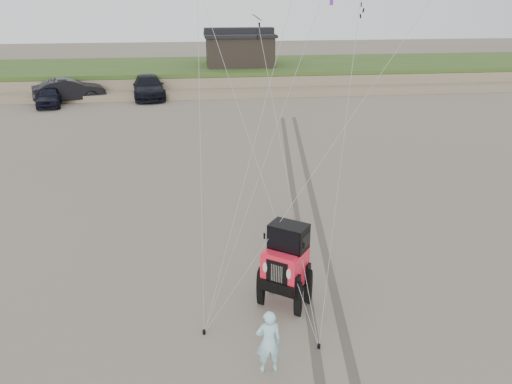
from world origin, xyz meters
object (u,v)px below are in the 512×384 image
Objects in this scene: cabin at (239,48)px; truck_a at (50,96)px; jeep at (285,274)px; man at (269,341)px; truck_b at (69,90)px; truck_c at (148,87)px.

cabin reaches higher than truck_a.
truck_a is (-15.28, -8.07, -2.51)m from cabin.
jeep is 3.20× the size of man.
truck_b is 1.06× the size of jeep.
truck_b reaches higher than truck_c.
jeep is 2.68m from man.
truck_b is at bearing 46.72° from truck_a.
truck_c is at bearing -83.41° from man.
man reaches higher than truck_a.
man is at bearing -73.95° from truck_a.
truck_b is at bearing -154.99° from cabin.
jeep is at bearing -93.33° from cabin.
cabin is 1.50× the size of truck_a.
truck_c is (6.11, 0.80, -0.01)m from truck_b.
truck_a is 1.85m from truck_b.
truck_c is 30.84m from jeep.
cabin is 15.81m from truck_b.
truck_c is 1.18× the size of jeep.
truck_a is at bearing -152.15° from cabin.
cabin reaches higher than man.
cabin is at bearing 122.34° from jeep.
cabin is at bearing 28.26° from truck_c.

